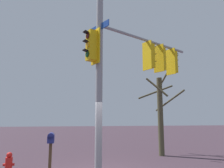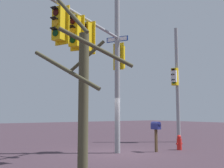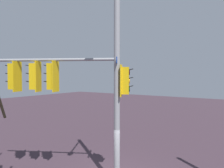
% 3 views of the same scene
% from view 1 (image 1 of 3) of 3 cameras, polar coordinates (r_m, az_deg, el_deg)
% --- Properties ---
extents(main_signal_pole_assembly, '(6.05, 3.09, 9.07)m').
position_cam_1_polar(main_signal_pole_assembly, '(8.82, 3.64, 10.00)').
color(main_signal_pole_assembly, gray).
rests_on(main_signal_pole_assembly, ground).
extents(fire_hydrant, '(0.38, 0.24, 0.73)m').
position_cam_1_polar(fire_hydrant, '(8.82, -26.32, -18.82)').
color(fire_hydrant, red).
rests_on(fire_hydrant, ground).
extents(mailbox, '(0.27, 0.45, 1.41)m').
position_cam_1_polar(mailbox, '(8.28, -16.33, -14.71)').
color(mailbox, '#4C3823').
rests_on(mailbox, ground).
extents(bare_tree_behind_pole, '(2.24, 2.18, 5.40)m').
position_cam_1_polar(bare_tree_behind_pole, '(11.71, 13.20, -6.94)').
color(bare_tree_behind_pole, '#47442E').
rests_on(bare_tree_behind_pole, ground).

